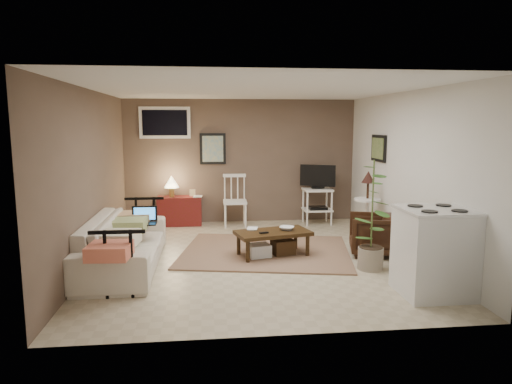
{
  "coord_description": "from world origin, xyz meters",
  "views": [
    {
      "loc": [
        -0.67,
        -6.41,
        1.94
      ],
      "look_at": [
        0.06,
        0.35,
        0.91
      ],
      "focal_mm": 32.0,
      "sensor_mm": 36.0,
      "label": 1
    }
  ],
  "objects": [
    {
      "name": "art_right",
      "position": [
        2.23,
        1.05,
        1.52
      ],
      "size": [
        0.03,
        0.6,
        0.45
      ],
      "primitive_type": "cube",
      "color": "black"
    },
    {
      "name": "potted_plant",
      "position": [
        1.49,
        -0.72,
        0.79
      ],
      "size": [
        0.37,
        0.37,
        1.49
      ],
      "color": "gray",
      "rests_on": "floor"
    },
    {
      "name": "laptop",
      "position": [
        -1.58,
        0.14,
        0.59
      ],
      "size": [
        0.36,
        0.26,
        0.24
      ],
      "color": "black",
      "rests_on": "sofa"
    },
    {
      "name": "sofa",
      "position": [
        -1.8,
        -0.26,
        0.45
      ],
      "size": [
        0.68,
        2.32,
        0.91
      ],
      "primitive_type": "imported",
      "rotation": [
        0.0,
        0.0,
        1.57
      ],
      "color": "silver",
      "rests_on": "floor"
    },
    {
      "name": "sofa_end_rails",
      "position": [
        -1.67,
        -0.26,
        0.39
      ],
      "size": [
        0.62,
        2.32,
        0.78
      ],
      "primitive_type": null,
      "color": "black",
      "rests_on": "floor"
    },
    {
      "name": "sofa_pillows",
      "position": [
        -1.74,
        -0.53,
        0.56
      ],
      "size": [
        0.45,
        2.21,
        0.16
      ],
      "primitive_type": null,
      "color": "beige",
      "rests_on": "sofa"
    },
    {
      "name": "art_back",
      "position": [
        -0.55,
        2.48,
        1.45
      ],
      "size": [
        0.5,
        0.03,
        0.6
      ],
      "primitive_type": "cube",
      "color": "black"
    },
    {
      "name": "stove",
      "position": [
        1.87,
        -1.66,
        0.5
      ],
      "size": [
        0.77,
        0.72,
        1.01
      ],
      "color": "silver",
      "rests_on": "floor"
    },
    {
      "name": "floor",
      "position": [
        0.0,
        0.0,
        0.0
      ],
      "size": [
        5.0,
        5.0,
        0.0
      ],
      "primitive_type": "plane",
      "color": "#C1B293",
      "rests_on": "ground"
    },
    {
      "name": "coffee_table",
      "position": [
        0.27,
        0.01,
        0.22
      ],
      "size": [
        1.17,
        0.79,
        0.4
      ],
      "color": "#33200E",
      "rests_on": "floor"
    },
    {
      "name": "book_table",
      "position": [
        -0.09,
        0.19,
        0.49
      ],
      "size": [
        0.15,
        0.04,
        0.21
      ],
      "primitive_type": "imported",
      "rotation": [
        0.0,
        0.0,
        -0.18
      ],
      "color": "#33200E",
      "rests_on": "coffee_table"
    },
    {
      "name": "window",
      "position": [
        -1.45,
        2.48,
        1.95
      ],
      "size": [
        0.96,
        0.03,
        0.6
      ],
      "primitive_type": "cube",
      "color": "white"
    },
    {
      "name": "bowl",
      "position": [
        0.49,
        0.06,
        0.49
      ],
      "size": [
        0.21,
        0.14,
        0.21
      ],
      "primitive_type": "imported",
      "rotation": [
        0.0,
        0.0,
        -0.43
      ],
      "color": "#33200E",
      "rests_on": "coffee_table"
    },
    {
      "name": "book_console",
      "position": [
        -0.93,
        2.21,
        0.66
      ],
      "size": [
        0.17,
        0.03,
        0.22
      ],
      "primitive_type": "imported",
      "rotation": [
        0.0,
        0.0,
        -0.05
      ],
      "color": "#33200E",
      "rests_on": "red_console"
    },
    {
      "name": "red_console",
      "position": [
        -1.22,
        2.29,
        0.33
      ],
      "size": [
        0.83,
        0.37,
        0.96
      ],
      "color": "maroon",
      "rests_on": "floor"
    },
    {
      "name": "tv_stand",
      "position": [
        1.45,
        2.12,
        0.61
      ],
      "size": [
        0.63,
        0.44,
        1.15
      ],
      "color": "white",
      "rests_on": "floor"
    },
    {
      "name": "rug",
      "position": [
        0.2,
        0.25,
        0.01
      ],
      "size": [
        2.82,
        2.42,
        0.02
      ],
      "primitive_type": "cube",
      "rotation": [
        0.0,
        0.0,
        -0.19
      ],
      "color": "#87664E",
      "rests_on": "floor"
    },
    {
      "name": "side_table",
      "position": [
        1.98,
        0.82,
        0.72
      ],
      "size": [
        0.43,
        0.43,
        1.16
      ],
      "color": "white",
      "rests_on": "floor"
    },
    {
      "name": "spindle_chair",
      "position": [
        -0.15,
        2.13,
        0.46
      ],
      "size": [
        0.45,
        0.45,
        0.98
      ],
      "color": "white",
      "rests_on": "floor"
    },
    {
      "name": "armchair",
      "position": [
        1.76,
        -0.04,
        0.33
      ],
      "size": [
        0.75,
        0.78,
        0.67
      ],
      "primitive_type": "imported",
      "rotation": [
        0.0,
        0.0,
        -1.83
      ],
      "color": "black",
      "rests_on": "floor"
    }
  ]
}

